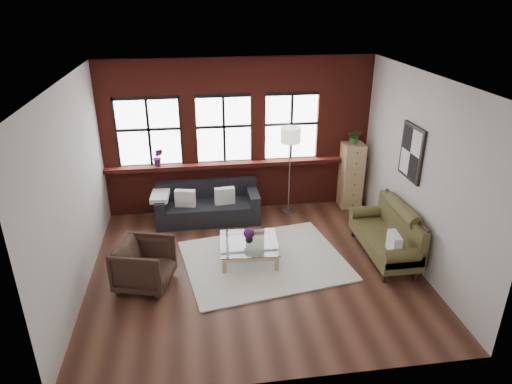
{
  "coord_description": "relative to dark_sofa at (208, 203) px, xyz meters",
  "views": [
    {
      "loc": [
        -0.92,
        -6.56,
        4.38
      ],
      "look_at": [
        0.1,
        0.6,
        1.15
      ],
      "focal_mm": 32.0,
      "sensor_mm": 36.0,
      "label": 1
    }
  ],
  "objects": [
    {
      "name": "flowers",
      "position": [
        0.65,
        -1.6,
        0.13
      ],
      "size": [
        0.19,
        0.19,
        0.19
      ],
      "primitive_type": "sphere",
      "color": "#4A1C53",
      "rests_on": "vase"
    },
    {
      "name": "wall_poster",
      "position": [
        3.43,
        -1.6,
        1.47
      ],
      "size": [
        0.05,
        0.74,
        0.94
      ],
      "primitive_type": null,
      "color": "black",
      "rests_on": "wall_right"
    },
    {
      "name": "vintage_settee",
      "position": [
        3.01,
        -1.85,
        0.1
      ],
      "size": [
        0.79,
        1.78,
        0.95
      ],
      "primitive_type": null,
      "color": "#4E4824",
      "rests_on": "floor"
    },
    {
      "name": "wall_front",
      "position": [
        0.71,
        -4.4,
        1.22
      ],
      "size": [
        5.5,
        0.0,
        5.5
      ],
      "primitive_type": "plane",
      "rotation": [
        -1.57,
        0.0,
        0.0
      ],
      "color": "beige",
      "rests_on": "ground"
    },
    {
      "name": "window_right",
      "position": [
        1.81,
        0.55,
        1.37
      ],
      "size": [
        1.38,
        0.1,
        1.5
      ],
      "primitive_type": null,
      "color": "black",
      "rests_on": "brick_backwall"
    },
    {
      "name": "pillow_a",
      "position": [
        -0.44,
        -0.1,
        0.19
      ],
      "size": [
        0.42,
        0.21,
        0.34
      ],
      "primitive_type": "cube",
      "rotation": [
        0.0,
        0.0,
        -0.19
      ],
      "color": "white",
      "rests_on": "dark_sofa"
    },
    {
      "name": "sill_ledge",
      "position": [
        0.71,
        0.45,
        0.66
      ],
      "size": [
        5.5,
        0.3,
        0.08
      ],
      "primitive_type": "cube",
      "color": "maroon",
      "rests_on": "brick_backwall"
    },
    {
      "name": "window_left",
      "position": [
        -1.09,
        0.55,
        1.37
      ],
      "size": [
        1.38,
        0.1,
        1.5
      ],
      "primitive_type": null,
      "color": "black",
      "rests_on": "brick_backwall"
    },
    {
      "name": "pillow_b",
      "position": [
        0.35,
        -0.1,
        0.19
      ],
      "size": [
        0.41,
        0.18,
        0.34
      ],
      "primitive_type": "cube",
      "rotation": [
        0.0,
        0.0,
        0.1
      ],
      "color": "white",
      "rests_on": "dark_sofa"
    },
    {
      "name": "armchair",
      "position": [
        -1.1,
        -2.14,
        0.01
      ],
      "size": [
        1.03,
        1.02,
        0.77
      ],
      "primitive_type": "imported",
      "rotation": [
        0.0,
        0.0,
        1.3
      ],
      "color": "#302018",
      "rests_on": "floor"
    },
    {
      "name": "floor",
      "position": [
        0.71,
        -1.9,
        -0.38
      ],
      "size": [
        5.5,
        5.5,
        0.0
      ],
      "primitive_type": "plane",
      "color": "#3F2117",
      "rests_on": "ground"
    },
    {
      "name": "window_mid",
      "position": [
        0.41,
        0.55,
        1.37
      ],
      "size": [
        1.38,
        0.1,
        1.5
      ],
      "primitive_type": null,
      "color": "black",
      "rests_on": "brick_backwall"
    },
    {
      "name": "wall_back",
      "position": [
        0.71,
        0.6,
        1.22
      ],
      "size": [
        5.5,
        0.0,
        5.5
      ],
      "primitive_type": "plane",
      "rotation": [
        1.57,
        0.0,
        0.0
      ],
      "color": "beige",
      "rests_on": "ground"
    },
    {
      "name": "vase",
      "position": [
        0.65,
        -1.6,
        0.02
      ],
      "size": [
        0.14,
        0.14,
        0.14
      ],
      "primitive_type": "imported",
      "rotation": [
        0.0,
        0.0,
        0.06
      ],
      "color": "#B2B2B2",
      "rests_on": "coffee_table"
    },
    {
      "name": "wall_left",
      "position": [
        -2.04,
        -1.9,
        1.22
      ],
      "size": [
        0.0,
        5.0,
        5.0
      ],
      "primitive_type": "plane",
      "rotation": [
        1.57,
        0.0,
        1.57
      ],
      "color": "beige",
      "rests_on": "ground"
    },
    {
      "name": "wall_right",
      "position": [
        3.46,
        -1.9,
        1.22
      ],
      "size": [
        0.0,
        5.0,
        5.0
      ],
      "primitive_type": "plane",
      "rotation": [
        1.57,
        0.0,
        -1.57
      ],
      "color": "beige",
      "rests_on": "ground"
    },
    {
      "name": "brick_backwall",
      "position": [
        0.71,
        0.54,
        1.22
      ],
      "size": [
        5.5,
        0.12,
        3.2
      ],
      "primitive_type": null,
      "color": "maroon",
      "rests_on": "floor"
    },
    {
      "name": "pillow_settee",
      "position": [
        2.93,
        -2.4,
        0.21
      ],
      "size": [
        0.18,
        0.39,
        0.34
      ],
      "primitive_type": "cube",
      "rotation": [
        0.0,
        0.0,
        -0.11
      ],
      "color": "white",
      "rests_on": "vintage_settee"
    },
    {
      "name": "potted_plant_top",
      "position": [
        3.1,
        0.25,
        1.21
      ],
      "size": [
        0.35,
        0.32,
        0.33
      ],
      "primitive_type": "imported",
      "rotation": [
        0.0,
        0.0,
        -0.26
      ],
      "color": "#2D5923",
      "rests_on": "drawer_chest"
    },
    {
      "name": "dark_sofa",
      "position": [
        0.0,
        0.0,
        0.0
      ],
      "size": [
        2.07,
        0.84,
        0.75
      ],
      "primitive_type": null,
      "color": "black",
      "rests_on": "floor"
    },
    {
      "name": "sill_plant",
      "position": [
        -0.94,
        0.42,
        0.89
      ],
      "size": [
        0.23,
        0.2,
        0.38
      ],
      "primitive_type": "imported",
      "rotation": [
        0.0,
        0.0,
        -0.15
      ],
      "color": "#4A1C53",
      "rests_on": "sill_ledge"
    },
    {
      "name": "shag_rug",
      "position": [
        0.9,
        -1.72,
        -0.36
      ],
      "size": [
        3.02,
        2.54,
        0.03
      ],
      "primitive_type": "cube",
      "rotation": [
        0.0,
        0.0,
        0.17
      ],
      "color": "beige",
      "rests_on": "floor"
    },
    {
      "name": "floor_lamp",
      "position": [
        1.72,
        0.15,
        0.63
      ],
      "size": [
        0.4,
        0.4,
        2.0
      ],
      "primitive_type": null,
      "color": "#A5A5A8",
      "rests_on": "floor"
    },
    {
      "name": "ceiling",
      "position": [
        0.71,
        -1.9,
        2.82
      ],
      "size": [
        5.5,
        5.5,
        0.0
      ],
      "primitive_type": "plane",
      "rotation": [
        3.14,
        0.0,
        0.0
      ],
      "color": "white",
      "rests_on": "ground"
    },
    {
      "name": "coffee_table",
      "position": [
        0.65,
        -1.6,
        -0.22
      ],
      "size": [
        1.06,
        1.06,
        0.34
      ],
      "primitive_type": null,
      "rotation": [
        0.0,
        0.0,
        -0.06
      ],
      "color": "tan",
      "rests_on": "shag_rug"
    },
    {
      "name": "drawer_chest",
      "position": [
        3.1,
        0.25,
        0.34
      ],
      "size": [
        0.44,
        0.44,
        1.42
      ],
      "primitive_type": "cube",
      "color": "tan",
      "rests_on": "floor"
    }
  ]
}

